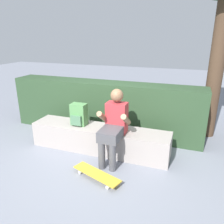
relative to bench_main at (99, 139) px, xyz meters
The scene contains 6 objects.
ground_plane 0.49m from the bench_main, 90.00° to the right, with size 24.00×24.00×0.00m, color gray.
bench_main is the anchor object (origin of this frame).
person_skater 0.60m from the bench_main, 31.93° to the right, with size 0.49×0.62×1.20m.
skateboard_near_person 0.89m from the bench_main, 69.89° to the right, with size 0.82×0.46×0.09m.
backpack_on_bench 0.58m from the bench_main, behind, with size 0.28×0.23×0.40m.
hedge_row 0.93m from the bench_main, 106.64° to the left, with size 4.12×0.54×1.10m.
Camera 1 is at (1.47, -2.92, 2.00)m, focal length 35.38 mm.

